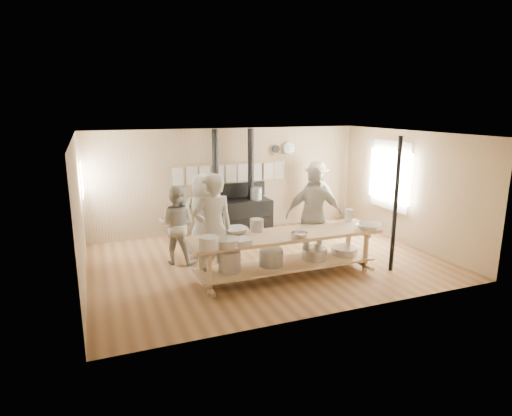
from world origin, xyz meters
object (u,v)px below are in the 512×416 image
at_px(chair, 314,225).
at_px(cook_right, 314,216).
at_px(prep_table, 286,250).
at_px(cook_far_left, 213,230).
at_px(cook_by_window, 316,195).
at_px(cook_center, 203,216).
at_px(cook_left, 177,225).
at_px(roasting_pan, 236,242).
at_px(stove, 234,213).

bearing_deg(chair, cook_right, -97.61).
bearing_deg(prep_table, cook_far_left, 172.13).
bearing_deg(cook_by_window, cook_right, -82.23).
relative_size(cook_right, chair, 2.24).
relative_size(prep_table, cook_right, 1.85).
height_order(prep_table, cook_far_left, cook_far_left).
xyz_separation_m(cook_far_left, cook_by_window, (3.53, 2.64, -0.14)).
distance_m(cook_center, cook_right, 2.30).
bearing_deg(cook_far_left, cook_by_window, -148.11).
height_order(cook_far_left, chair, cook_far_left).
relative_size(cook_left, cook_right, 0.82).
height_order(cook_far_left, roasting_pan, cook_far_left).
distance_m(cook_right, cook_by_window, 2.64).
bearing_deg(cook_far_left, roasting_pan, 111.14).
xyz_separation_m(stove, prep_table, (-0.00, -3.02, -0.00)).
height_order(cook_left, roasting_pan, cook_left).
bearing_deg(cook_right, prep_table, 51.98).
bearing_deg(cook_center, prep_table, 139.08).
height_order(cook_by_window, chair, cook_by_window).
bearing_deg(cook_center, cook_by_window, -145.73).
relative_size(cook_left, roasting_pan, 3.42).
distance_m(stove, cook_by_window, 2.23).
bearing_deg(cook_right, roasting_pan, 44.27).
bearing_deg(roasting_pan, chair, 40.99).
bearing_deg(stove, prep_table, -90.04).
bearing_deg(stove, chair, -25.70).
relative_size(prep_table, cook_far_left, 1.78).
relative_size(stove, cook_far_left, 1.29).
bearing_deg(cook_right, stove, -50.25).
distance_m(cook_far_left, cook_by_window, 4.41).
bearing_deg(cook_far_left, prep_table, 167.18).
bearing_deg(cook_right, cook_far_left, 29.49).
distance_m(cook_by_window, chair, 1.00).
bearing_deg(prep_table, cook_right, 31.82).
bearing_deg(roasting_pan, prep_table, 17.02).
relative_size(cook_far_left, cook_left, 1.26).
xyz_separation_m(cook_center, chair, (2.91, 0.49, -0.64)).
xyz_separation_m(cook_center, cook_by_window, (3.33, 1.16, -0.02)).
bearing_deg(cook_by_window, roasting_pan, -98.27).
distance_m(cook_left, chair, 3.62).
height_order(stove, roasting_pan, stove).
height_order(cook_left, cook_right, cook_right).
height_order(cook_far_left, cook_left, cook_far_left).
bearing_deg(cook_by_window, stove, -147.14).
height_order(cook_left, cook_by_window, cook_by_window).
bearing_deg(prep_table, chair, 50.39).
relative_size(stove, chair, 2.99).
bearing_deg(stove, cook_right, -70.41).
xyz_separation_m(stove, chair, (1.78, -0.86, -0.26)).
distance_m(cook_by_window, roasting_pan, 4.55).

